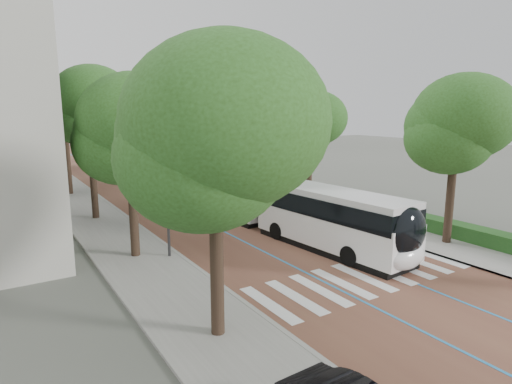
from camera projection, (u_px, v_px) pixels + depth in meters
ground at (377, 286)px, 17.96m from camera, size 160.00×160.00×0.00m
road at (120, 172)px, 51.17m from camera, size 11.00×140.00×0.02m
sidewalk_left at (52, 176)px, 47.23m from camera, size 4.00×140.00×0.12m
sidewalk_right at (179, 167)px, 55.09m from camera, size 4.00×140.00×0.12m
kerb_left at (70, 175)px, 48.23m from camera, size 0.20×140.00×0.14m
kerb_right at (165, 168)px, 54.10m from camera, size 0.20×140.00×0.14m
zebra_crossing at (363, 277)px, 18.89m from camera, size 10.55×3.60×0.01m
lane_line_left at (107, 173)px, 50.33m from camera, size 0.12×126.00×0.01m
lane_line_right at (134, 171)px, 52.01m from camera, size 0.12×126.00×0.01m
hedge at (497, 240)px, 22.63m from camera, size 1.20×14.00×0.80m
streetlight_far at (244, 138)px, 38.79m from camera, size 1.82×0.20×8.00m
lamp_post_left at (166, 177)px, 20.63m from camera, size 0.14×0.14×8.00m
trees_left at (72, 119)px, 33.01m from camera, size 6.25×60.95×9.57m
trees_right at (257, 121)px, 38.66m from camera, size 5.77×47.13×9.26m
lead_bus at (284, 207)px, 25.44m from camera, size 4.05×18.54×3.20m
bus_queued_0 at (185, 173)px, 39.20m from camera, size 2.76×12.44×3.20m
bus_queued_1 at (140, 159)px, 49.92m from camera, size 2.93×12.47×3.20m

